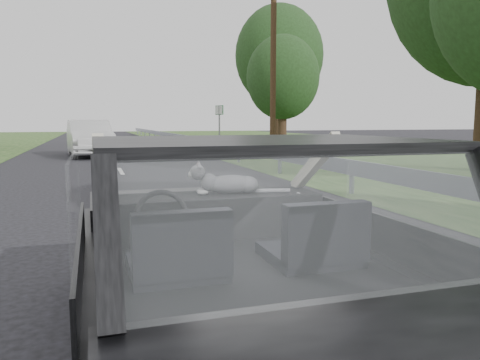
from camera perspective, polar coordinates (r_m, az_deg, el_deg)
subject_car at (r=2.89m, az=-0.52°, el=-9.04°), size 1.80×4.00×1.45m
dashboard at (r=3.45m, az=-3.58°, el=-4.26°), size 1.58×0.45×0.30m
driver_seat at (r=2.49m, az=-7.46°, el=-8.10°), size 0.50×0.72×0.42m
passenger_seat at (r=2.73m, az=9.39°, el=-6.72°), size 0.50×0.72×0.42m
steering_wheel at (r=3.07m, az=-9.52°, el=-4.41°), size 0.36×0.36×0.04m
cat at (r=3.45m, az=-1.15°, el=-0.37°), size 0.56×0.24×0.24m
guardrail at (r=13.68m, az=4.42°, el=3.17°), size 0.05×90.00×0.32m
other_car at (r=21.64m, az=-17.86°, el=4.89°), size 2.37×5.01×1.60m
highway_sign at (r=31.52m, az=-2.53°, el=6.73°), size 0.36×1.02×2.58m
utility_pole at (r=19.74m, az=4.06°, el=13.26°), size 0.26×0.26×7.26m
tree_2 at (r=25.89m, az=5.22°, el=10.38°), size 4.20×4.20×5.98m
tree_3 at (r=34.09m, az=4.77°, el=12.50°), size 6.72×6.72×9.41m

